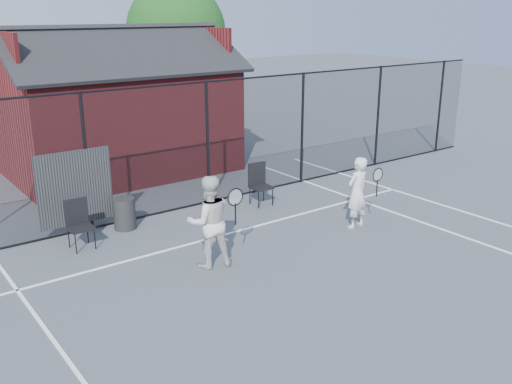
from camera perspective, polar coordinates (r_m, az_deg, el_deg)
ground at (r=9.94m, az=5.93°, el=-9.69°), size 80.00×80.00×0.00m
court_lines at (r=9.14m, az=11.65°, el=-12.60°), size 11.02×18.00×0.01m
fence at (r=13.17m, az=-9.67°, el=3.82°), size 22.04×3.00×3.00m
clubhouse at (r=17.03m, az=-13.51°, el=7.29°), size 6.50×4.36×4.19m
tree_right at (r=23.92m, az=-7.99°, el=15.58°), size 3.97×3.97×5.70m
player_front at (r=12.51m, az=10.09°, el=-0.06°), size 0.72×0.55×1.58m
player_back at (r=10.46m, az=-4.71°, el=-2.97°), size 1.02×0.86×1.74m
chair_left at (r=11.83m, az=-17.14°, el=-3.23°), size 0.47×0.49×0.97m
chair_right at (r=13.83m, az=0.52°, el=0.68°), size 0.52×0.54×1.00m
waste_bin at (r=12.70m, az=-13.01°, el=-2.12°), size 0.56×0.56×0.69m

